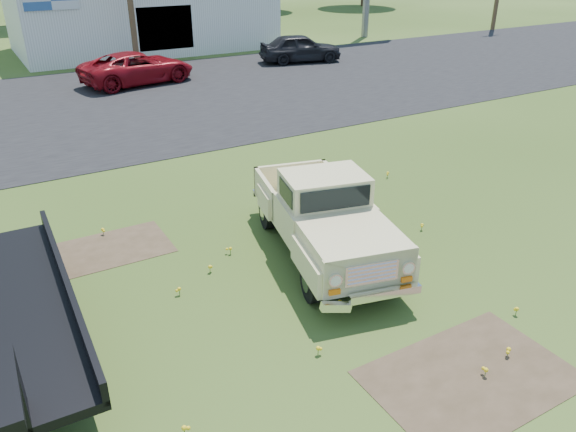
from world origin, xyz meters
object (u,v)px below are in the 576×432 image
object	(u,v)px
red_pickup	(138,68)
flatbed_trailer	(2,305)
dark_sedan	(300,48)
vintage_pickup_truck	(324,215)

from	to	relation	value
red_pickup	flatbed_trailer	bearing A→B (deg)	146.58
flatbed_trailer	dark_sedan	bearing A→B (deg)	49.23
dark_sedan	red_pickup	bearing A→B (deg)	108.31
flatbed_trailer	dark_sedan	xyz separation A→B (m)	(15.94, 17.55, -0.09)
red_pickup	dark_sedan	distance (m)	8.87
vintage_pickup_truck	flatbed_trailer	size ratio (longest dim) A/B	0.81
red_pickup	dark_sedan	bearing A→B (deg)	-96.38
vintage_pickup_truck	dark_sedan	size ratio (longest dim) A/B	1.15
red_pickup	dark_sedan	size ratio (longest dim) A/B	1.18
flatbed_trailer	dark_sedan	size ratio (longest dim) A/B	1.41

